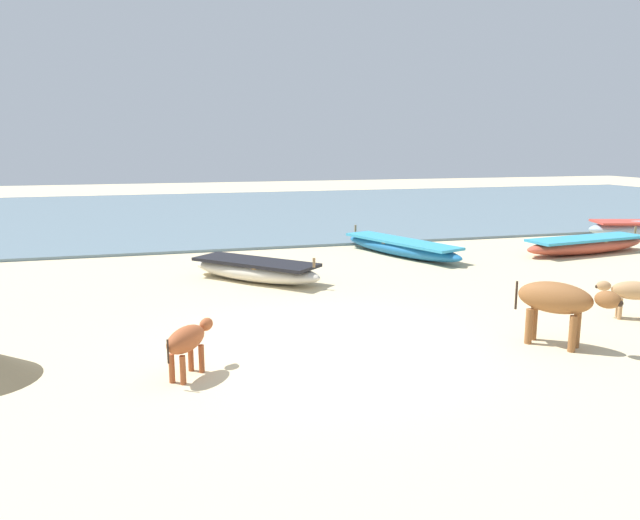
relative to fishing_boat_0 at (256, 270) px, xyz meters
The scene contains 8 objects.
ground 4.66m from the fishing_boat_0, 86.08° to the right, with size 80.00×80.00×0.00m, color beige.
sea_water 13.90m from the fishing_boat_0, 88.69° to the left, with size 60.00×20.00×0.08m, color slate.
fishing_boat_0 is the anchor object (origin of this frame).
fishing_boat_1 9.40m from the fishing_boat_0, ahead, with size 4.19×1.47×0.65m.
fishing_boat_4 4.76m from the fishing_boat_0, 24.47° to the left, with size 2.28×4.27×0.63m.
cow_adult_brown 6.63m from the fishing_boat_0, 57.63° to the right, with size 1.14×1.33×0.98m.
calf_near_rust 5.61m from the fishing_boat_0, 108.89° to the right, with size 0.78×0.94×0.68m.
calf_far_tan 7.40m from the fishing_boat_0, 39.53° to the right, with size 0.96×0.69×0.67m.
Camera 1 is at (-2.54, -8.29, 2.97)m, focal length 33.94 mm.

